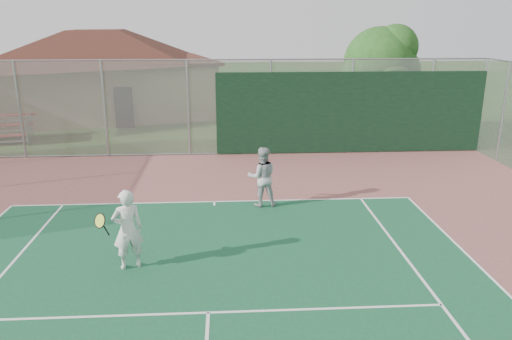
% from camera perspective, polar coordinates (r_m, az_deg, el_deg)
% --- Properties ---
extents(back_fence, '(20.08, 0.11, 3.53)m').
position_cam_1_polar(back_fence, '(18.47, 2.01, 6.85)').
color(back_fence, gray).
rests_on(back_fence, ground).
extents(clubhouse, '(13.71, 10.88, 5.20)m').
position_cam_1_polar(clubhouse, '(27.76, -17.44, 11.46)').
color(clubhouse, tan).
rests_on(clubhouse, ground).
extents(tree, '(3.38, 3.20, 4.72)m').
position_cam_1_polar(tree, '(20.99, 14.13, 11.51)').
color(tree, '#371F14').
rests_on(tree, ground).
extents(player_white_front, '(1.01, 0.80, 1.66)m').
position_cam_1_polar(player_white_front, '(10.31, -14.51, -6.67)').
color(player_white_front, silver).
rests_on(player_white_front, ground).
extents(player_grey_back, '(0.83, 0.67, 1.62)m').
position_cam_1_polar(player_grey_back, '(13.33, 0.71, -0.85)').
color(player_grey_back, '#A8ABAD').
rests_on(player_grey_back, ground).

